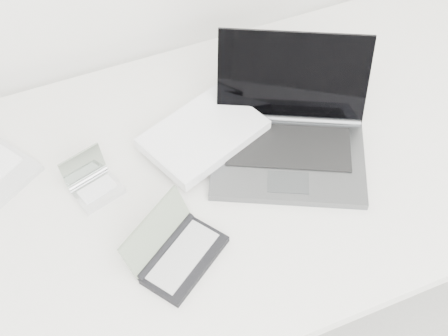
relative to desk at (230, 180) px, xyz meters
name	(u,v)px	position (x,y,z in m)	size (l,w,h in m)	color
desk	(230,180)	(0.00, 0.00, 0.00)	(1.60, 0.80, 0.73)	white
laptop_large	(258,135)	(0.08, 0.03, 0.08)	(0.52, 0.42, 0.22)	#555759
pda_silver	(93,184)	(-0.28, 0.06, 0.06)	(0.12, 0.12, 0.08)	silver
palmtop_charcoal	(177,252)	(-0.18, -0.16, 0.07)	(0.21, 0.20, 0.09)	black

